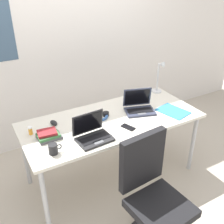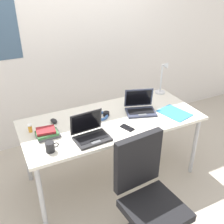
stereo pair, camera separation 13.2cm
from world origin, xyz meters
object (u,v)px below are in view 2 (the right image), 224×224
Objects in this scene: laptop_center at (90,133)px; coffee_mug at (50,147)px; headphones at (100,116)px; paper_folder_center at (174,113)px; laptop_near_mouse at (140,108)px; computer_mouse at (54,121)px; book_stack at (47,133)px; cell_phone at (127,128)px; office_chair at (148,205)px; pill_bottle at (30,128)px; desk_lamp at (163,78)px.

coffee_mug is at bearing -174.45° from laptop_center.
paper_folder_center is at bearing -20.38° from headphones.
laptop_center is (-0.65, -0.23, 0.00)m from laptop_near_mouse.
book_stack is at bearing -129.37° from computer_mouse.
cell_phone is at bearing -0.49° from laptop_center.
laptop_near_mouse is 0.90m from computer_mouse.
book_stack is at bearing -178.23° from laptop_near_mouse.
office_chair is (-0.42, -0.85, -0.39)m from laptop_near_mouse.
pill_bottle is 1.45m from paper_folder_center.
pill_bottle is at bearing 137.71° from cell_phone.
book_stack is 1.84× the size of coffee_mug.
coffee_mug is at bearing -177.01° from paper_folder_center.
coffee_mug is (-1.33, -0.07, 0.04)m from paper_folder_center.
computer_mouse is at bearing 15.65° from pill_bottle.
coffee_mug is (-0.03, -0.23, 0.01)m from book_stack.
desk_lamp is 0.56m from laptop_near_mouse.
laptop_center is at bearing -126.14° from headphones.
computer_mouse is 0.72m from cell_phone.
pill_bottle is 0.38× the size of book_stack.
paper_folder_center is 0.32× the size of office_chair.
office_chair reaches higher than paper_folder_center.
laptop_center reaches higher than laptop_near_mouse.
desk_lamp reaches higher than paper_folder_center.
cell_phone is (-0.28, -0.23, -0.04)m from laptop_near_mouse.
headphones is 0.78m from paper_folder_center.
coffee_mug is 0.93m from office_chair.
pill_bottle is at bearing 177.19° from headphones.
office_chair reaches higher than computer_mouse.
headphones is at bearing 169.80° from laptop_near_mouse.
paper_folder_center is (-0.16, -0.46, -0.19)m from desk_lamp.
desk_lamp reaches higher than coffee_mug.
laptop_near_mouse is 1.16× the size of paper_folder_center.
cell_phone is at bearing -140.74° from laptop_near_mouse.
desk_lamp is 0.93m from headphones.
desk_lamp is at bearing 11.70° from headphones.
office_chair is (0.01, -0.93, -0.36)m from headphones.
laptop_center is at bearing 5.55° from coffee_mug.
laptop_near_mouse is at bearing -10.20° from headphones.
cell_phone is (-0.75, -0.49, -0.19)m from desk_lamp.
laptop_center reaches higher than book_stack.
pill_bottle is (-0.83, 0.34, 0.04)m from cell_phone.
office_chair is at bearing -75.99° from computer_mouse.
laptop_near_mouse is 4.57× the size of pill_bottle.
office_chair is at bearing -89.34° from headphones.
pill_bottle is (-1.12, 0.11, -0.00)m from laptop_near_mouse.
computer_mouse is at bearing 71.36° from coffee_mug.
laptop_near_mouse reaches higher than book_stack.
headphones is at bearing 90.66° from office_chair.
cell_phone is 0.73m from office_chair.
laptop_near_mouse is 1.69× the size of headphones.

